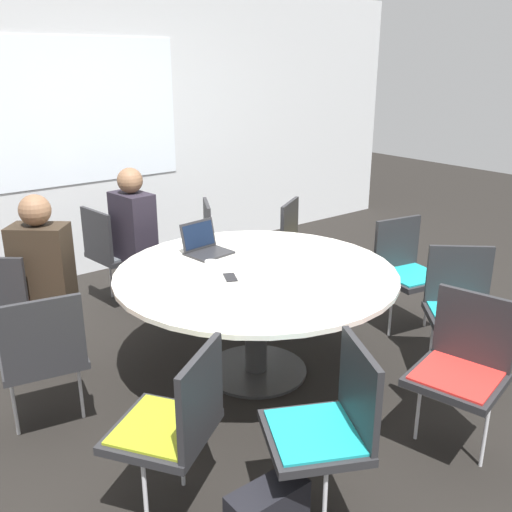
% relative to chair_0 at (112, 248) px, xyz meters
% --- Properties ---
extents(ground_plane, '(16.00, 16.00, 0.00)m').
position_rel_chair_0_xyz_m(ground_plane, '(0.26, -1.61, -0.52)').
color(ground_plane, black).
extents(wall_back, '(8.00, 0.07, 2.70)m').
position_rel_chair_0_xyz_m(wall_back, '(0.26, 0.93, 0.84)').
color(wall_back, silver).
rests_on(wall_back, ground_plane).
extents(conference_table, '(1.80, 1.80, 0.73)m').
position_rel_chair_0_xyz_m(conference_table, '(0.26, -1.61, 0.10)').
color(conference_table, '#333333').
rests_on(conference_table, ground_plane).
extents(chair_0, '(0.47, 0.49, 0.86)m').
position_rel_chair_0_xyz_m(chair_0, '(0.00, 0.00, 0.00)').
color(chair_0, '#262628').
rests_on(chair_0, ground_plane).
extents(chair_1, '(0.61, 0.61, 0.86)m').
position_rel_chair_0_xyz_m(chair_1, '(-1.02, -0.60, 0.00)').
color(chair_1, '#262628').
rests_on(chair_1, ground_plane).
extents(chair_2, '(0.51, 0.50, 0.86)m').
position_rel_chair_0_xyz_m(chair_2, '(-1.05, -1.42, 0.00)').
color(chair_2, '#262628').
rests_on(chair_2, ground_plane).
extents(chair_3, '(0.60, 0.59, 0.86)m').
position_rel_chair_0_xyz_m(chair_3, '(-0.81, -2.40, 0.00)').
color(chair_3, '#262628').
rests_on(chair_3, ground_plane).
extents(chair_4, '(0.57, 0.58, 0.86)m').
position_rel_chair_0_xyz_m(chair_4, '(-0.28, -2.82, 0.00)').
color(chair_4, '#262628').
rests_on(chair_4, ground_plane).
extents(chair_5, '(0.51, 0.52, 0.86)m').
position_rel_chair_0_xyz_m(chair_5, '(0.62, -2.89, 0.00)').
color(chair_5, '#262628').
rests_on(chair_5, ground_plane).
extents(chair_6, '(0.61, 0.61, 0.86)m').
position_rel_chair_0_xyz_m(chair_6, '(1.30, -2.45, 0.00)').
color(chair_6, '#262628').
rests_on(chair_6, ground_plane).
extents(chair_7, '(0.51, 0.49, 0.86)m').
position_rel_chair_0_xyz_m(chair_7, '(1.58, -1.79, 0.00)').
color(chair_7, '#262628').
rests_on(chair_7, ground_plane).
extents(chair_8, '(0.59, 0.59, 0.86)m').
position_rel_chair_0_xyz_m(chair_8, '(1.37, -0.86, 0.00)').
color(chair_8, '#262628').
rests_on(chair_8, ground_plane).
extents(chair_9, '(0.58, 0.59, 0.86)m').
position_rel_chair_0_xyz_m(chair_9, '(0.84, -0.41, 0.00)').
color(chair_9, '#262628').
rests_on(chair_9, ground_plane).
extents(person_0, '(0.29, 0.38, 1.21)m').
position_rel_chair_0_xyz_m(person_0, '(0.11, -0.23, 0.19)').
color(person_0, '#231E28').
rests_on(person_0, ground_plane).
extents(person_1, '(0.42, 0.40, 1.21)m').
position_rel_chair_0_xyz_m(person_1, '(-0.78, -0.69, 0.19)').
color(person_1, '#2D2319').
rests_on(person_1, ground_plane).
extents(laptop, '(0.31, 0.29, 0.21)m').
position_rel_chair_0_xyz_m(laptop, '(0.20, -1.11, 0.27)').
color(laptop, '#232326').
rests_on(laptop, conference_table).
extents(coffee_cup, '(0.07, 0.07, 0.08)m').
position_rel_chair_0_xyz_m(coffee_cup, '(0.02, -1.46, 0.25)').
color(coffee_cup, white).
rests_on(coffee_cup, conference_table).
extents(cell_phone, '(0.12, 0.16, 0.01)m').
position_rel_chair_0_xyz_m(cell_phone, '(0.06, -1.61, 0.22)').
color(cell_phone, black).
rests_on(cell_phone, conference_table).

